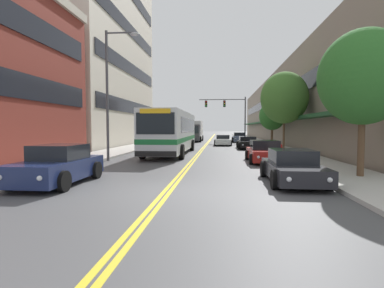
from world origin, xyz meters
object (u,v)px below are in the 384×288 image
(car_beige_parked_left_mid, at_px, (168,141))
(street_tree_right_far, at_px, (272,116))
(car_charcoal_parked_right_foreground, at_px, (292,167))
(street_lamp_left_near, at_px, (111,84))
(traffic_signal_mast, at_px, (229,110))
(street_tree_right_near, at_px, (363,77))
(box_truck, at_px, (194,131))
(car_dark_grey_parked_left_far, at_px, (176,138))
(car_red_parked_right_mid, at_px, (265,152))
(city_bus, at_px, (172,131))
(car_black_parked_right_far, at_px, (247,143))
(car_slate_blue_parked_right_end, at_px, (239,138))
(car_white_moving_lead, at_px, (223,140))
(street_tree_right_mid, at_px, (284,98))
(car_navy_parked_left_near, at_px, (58,166))
(fire_hydrant, at_px, (281,150))

(car_beige_parked_left_mid, relative_size, street_tree_right_far, 0.99)
(car_charcoal_parked_right_foreground, height_order, street_lamp_left_near, street_lamp_left_near)
(traffic_signal_mast, bearing_deg, street_tree_right_far, -66.86)
(street_tree_right_near, bearing_deg, box_truck, 106.50)
(car_dark_grey_parked_left_far, relative_size, car_red_parked_right_mid, 1.04)
(city_bus, height_order, car_black_parked_right_far, city_bus)
(street_lamp_left_near, bearing_deg, car_slate_blue_parked_right_end, 69.09)
(car_white_moving_lead, bearing_deg, car_black_parked_right_far, -66.98)
(street_lamp_left_near, bearing_deg, car_red_parked_right_mid, 1.25)
(city_bus, distance_m, street_tree_right_near, 14.64)
(car_charcoal_parked_right_foreground, height_order, street_tree_right_far, street_tree_right_far)
(car_white_moving_lead, relative_size, street_tree_right_mid, 0.73)
(car_dark_grey_parked_left_far, distance_m, street_lamp_left_near, 23.61)
(traffic_signal_mast, height_order, street_lamp_left_near, street_lamp_left_near)
(car_navy_parked_left_near, relative_size, car_dark_grey_parked_left_far, 0.94)
(traffic_signal_mast, bearing_deg, box_truck, 157.09)
(car_navy_parked_left_near, height_order, box_truck, box_truck)
(traffic_signal_mast, bearing_deg, car_beige_parked_left_mid, -129.52)
(car_navy_parked_left_near, bearing_deg, traffic_signal_mast, 77.40)
(car_beige_parked_left_mid, height_order, street_lamp_left_near, street_lamp_left_near)
(car_beige_parked_left_mid, xyz_separation_m, street_lamp_left_near, (-0.75, -15.85, 4.17))
(car_beige_parked_left_mid, distance_m, car_dark_grey_parked_left_far, 7.39)
(car_white_moving_lead, bearing_deg, street_tree_right_near, -77.05)
(city_bus, bearing_deg, car_charcoal_parked_right_foreground, -61.43)
(car_dark_grey_parked_left_far, height_order, car_slate_blue_parked_right_end, car_slate_blue_parked_right_end)
(car_dark_grey_parked_left_far, distance_m, car_red_parked_right_mid, 24.66)
(car_charcoal_parked_right_foreground, xyz_separation_m, traffic_signal_mast, (-1.48, 31.22, 4.00))
(box_truck, xyz_separation_m, street_tree_right_far, (9.51, -12.23, 1.75))
(car_dark_grey_parked_left_far, distance_m, traffic_signal_mast, 8.49)
(car_dark_grey_parked_left_far, bearing_deg, street_lamp_left_near, -91.47)
(traffic_signal_mast, height_order, street_tree_right_near, traffic_signal_mast)
(car_dark_grey_parked_left_far, xyz_separation_m, fire_hydrant, (10.37, -19.93, -0.07))
(car_black_parked_right_far, bearing_deg, car_white_moving_lead, 113.02)
(city_bus, height_order, car_beige_parked_left_mid, city_bus)
(car_beige_parked_left_mid, height_order, car_charcoal_parked_right_foreground, car_charcoal_parked_right_foreground)
(car_white_moving_lead, xyz_separation_m, fire_hydrant, (3.91, -14.07, -0.05))
(box_truck, bearing_deg, car_charcoal_parked_right_foreground, -78.65)
(street_tree_right_mid, bearing_deg, car_black_parked_right_far, 114.77)
(city_bus, relative_size, car_red_parked_right_mid, 2.78)
(traffic_signal_mast, relative_size, street_tree_right_near, 1.13)
(car_beige_parked_left_mid, relative_size, car_black_parked_right_far, 1.02)
(car_slate_blue_parked_right_end, xyz_separation_m, street_lamp_left_near, (-9.45, -24.74, 4.09))
(car_charcoal_parked_right_foreground, xyz_separation_m, fire_hydrant, (1.52, 9.93, -0.06))
(street_tree_right_near, relative_size, street_tree_right_far, 1.24)
(car_red_parked_right_mid, bearing_deg, car_beige_parked_left_mid, 118.95)
(car_black_parked_right_far, bearing_deg, car_red_parked_right_mid, -90.07)
(city_bus, relative_size, car_beige_parked_left_mid, 2.63)
(city_bus, bearing_deg, box_truck, 90.50)
(box_truck, height_order, street_lamp_left_near, street_lamp_left_near)
(car_red_parked_right_mid, relative_size, street_tree_right_near, 0.75)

